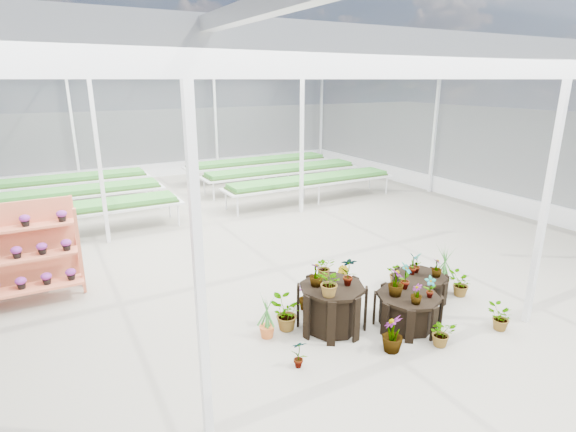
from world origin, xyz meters
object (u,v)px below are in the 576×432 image
plinth_tall (332,307)px  plinth_mid (407,310)px  plinth_low (420,286)px  shelf_rack (30,254)px

plinth_tall → plinth_mid: plinth_tall is taller
plinth_tall → plinth_low: (2.20, 0.10, -0.16)m
plinth_mid → shelf_rack: bearing=142.8°
plinth_tall → plinth_low: size_ratio=1.11×
plinth_low → shelf_rack: bearing=151.6°
plinth_tall → plinth_low: plinth_tall is taller
plinth_tall → plinth_mid: bearing=-26.6°
plinth_mid → plinth_low: plinth_mid is taller
plinth_mid → plinth_low: bearing=35.0°
plinth_tall → plinth_low: bearing=2.6°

